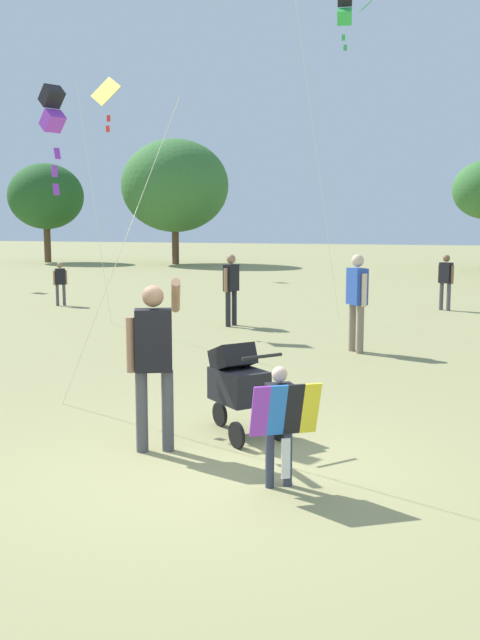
{
  "coord_description": "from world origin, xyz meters",
  "views": [
    {
      "loc": [
        2.03,
        -6.48,
        2.39
      ],
      "look_at": [
        -0.0,
        0.97,
        1.3
      ],
      "focal_mm": 40.94,
      "sensor_mm": 36.0,
      "label": 1
    }
  ],
  "objects_px": {
    "person_sitting_far": "(357,295)",
    "person_kid_running": "(446,278)",
    "child_with_butterfly_kite": "(280,416)",
    "person_back_turned": "(60,280)",
    "stroller": "(238,381)",
    "kite_green_novelty": "(105,100)",
    "kite_adult_black": "(53,112)",
    "person_adult_flyer": "(154,352)",
    "kite_orange_delta": "(344,9)",
    "person_red_shirt": "(231,284)"
  },
  "relations": [
    {
      "from": "kite_green_novelty",
      "to": "person_kid_running",
      "type": "xyz_separation_m",
      "value": [
        7.3,
        4.57,
        -4.07
      ]
    },
    {
      "from": "person_adult_flyer",
      "to": "person_red_shirt",
      "type": "relative_size",
      "value": 1.13
    },
    {
      "from": "kite_orange_delta",
      "to": "person_kid_running",
      "type": "xyz_separation_m",
      "value": [
        2.47,
        2.07,
        -6.25
      ]
    },
    {
      "from": "kite_green_novelty",
      "to": "person_red_shirt",
      "type": "relative_size",
      "value": 3.44
    },
    {
      "from": "kite_green_novelty",
      "to": "kite_adult_black",
      "type": "bearing_deg",
      "value": -69.57
    },
    {
      "from": "person_adult_flyer",
      "to": "person_red_shirt",
      "type": "height_order",
      "value": "person_adult_flyer"
    },
    {
      "from": "person_sitting_far",
      "to": "person_back_turned",
      "type": "height_order",
      "value": "person_sitting_far"
    },
    {
      "from": "person_adult_flyer",
      "to": "kite_green_novelty",
      "type": "relative_size",
      "value": 0.33
    },
    {
      "from": "stroller",
      "to": "kite_green_novelty",
      "type": "relative_size",
      "value": 0.19
    },
    {
      "from": "child_with_butterfly_kite",
      "to": "person_sitting_far",
      "type": "relative_size",
      "value": 0.63
    },
    {
      "from": "stroller",
      "to": "kite_orange_delta",
      "type": "relative_size",
      "value": 0.14
    },
    {
      "from": "person_adult_flyer",
      "to": "kite_green_novelty",
      "type": "height_order",
      "value": "kite_green_novelty"
    },
    {
      "from": "child_with_butterfly_kite",
      "to": "kite_orange_delta",
      "type": "xyz_separation_m",
      "value": [
        -0.99,
        11.34,
        6.45
      ]
    },
    {
      "from": "stroller",
      "to": "person_kid_running",
      "type": "relative_size",
      "value": 0.72
    },
    {
      "from": "person_red_shirt",
      "to": "person_adult_flyer",
      "type": "bearing_deg",
      "value": -79.16
    },
    {
      "from": "kite_orange_delta",
      "to": "person_kid_running",
      "type": "relative_size",
      "value": 5.23
    },
    {
      "from": "child_with_butterfly_kite",
      "to": "person_sitting_far",
      "type": "xyz_separation_m",
      "value": [
        -0.08,
        6.83,
        0.37
      ]
    },
    {
      "from": "stroller",
      "to": "person_sitting_far",
      "type": "bearing_deg",
      "value": 82.54
    },
    {
      "from": "kite_green_novelty",
      "to": "person_red_shirt",
      "type": "xyz_separation_m",
      "value": [
        2.71,
        0.45,
        -3.98
      ]
    },
    {
      "from": "stroller",
      "to": "person_sitting_far",
      "type": "distance_m",
      "value": 5.45
    },
    {
      "from": "person_kid_running",
      "to": "person_back_turned",
      "type": "relative_size",
      "value": 1.22
    },
    {
      "from": "stroller",
      "to": "person_adult_flyer",
      "type": "bearing_deg",
      "value": -131.07
    },
    {
      "from": "stroller",
      "to": "person_sitting_far",
      "type": "xyz_separation_m",
      "value": [
        0.7,
        5.38,
        0.42
      ]
    },
    {
      "from": "kite_adult_black",
      "to": "child_with_butterfly_kite",
      "type": "bearing_deg",
      "value": -32.73
    },
    {
      "from": "child_with_butterfly_kite",
      "to": "kite_orange_delta",
      "type": "bearing_deg",
      "value": 95.01
    },
    {
      "from": "kite_adult_black",
      "to": "person_adult_flyer",
      "type": "bearing_deg",
      "value": -38.07
    },
    {
      "from": "person_kid_running",
      "to": "person_adult_flyer",
      "type": "bearing_deg",
      "value": -102.99
    },
    {
      "from": "kite_orange_delta",
      "to": "person_kid_running",
      "type": "height_order",
      "value": "kite_orange_delta"
    },
    {
      "from": "person_kid_running",
      "to": "person_back_turned",
      "type": "bearing_deg",
      "value": -170.36
    },
    {
      "from": "person_back_turned",
      "to": "person_red_shirt",
      "type": "bearing_deg",
      "value": -23.48
    },
    {
      "from": "kite_adult_black",
      "to": "kite_orange_delta",
      "type": "height_order",
      "value": "kite_orange_delta"
    },
    {
      "from": "child_with_butterfly_kite",
      "to": "person_adult_flyer",
      "type": "height_order",
      "value": "person_adult_flyer"
    },
    {
      "from": "person_sitting_far",
      "to": "person_adult_flyer",
      "type": "bearing_deg",
      "value": -102.6
    },
    {
      "from": "person_back_turned",
      "to": "person_sitting_far",
      "type": "bearing_deg",
      "value": -29.64
    },
    {
      "from": "child_with_butterfly_kite",
      "to": "person_back_turned",
      "type": "relative_size",
      "value": 0.93
    },
    {
      "from": "kite_green_novelty",
      "to": "person_sitting_far",
      "type": "relative_size",
      "value": 3.13
    },
    {
      "from": "person_back_turned",
      "to": "kite_adult_black",
      "type": "bearing_deg",
      "value": -60.9
    },
    {
      "from": "stroller",
      "to": "kite_green_novelty",
      "type": "bearing_deg",
      "value": 124.2
    },
    {
      "from": "person_red_shirt",
      "to": "person_sitting_far",
      "type": "distance_m",
      "value": 3.9
    },
    {
      "from": "child_with_butterfly_kite",
      "to": "person_back_turned",
      "type": "distance_m",
      "value": 14.54
    },
    {
      "from": "kite_adult_black",
      "to": "person_sitting_far",
      "type": "relative_size",
      "value": 2.29
    },
    {
      "from": "stroller",
      "to": "person_kid_running",
      "type": "bearing_deg",
      "value": 79.28
    },
    {
      "from": "kite_adult_black",
      "to": "person_back_turned",
      "type": "distance_m",
      "value": 11.34
    },
    {
      "from": "person_adult_flyer",
      "to": "person_red_shirt",
      "type": "xyz_separation_m",
      "value": [
        -1.65,
        8.62,
        -0.1
      ]
    },
    {
      "from": "person_adult_flyer",
      "to": "kite_adult_black",
      "type": "relative_size",
      "value": 0.45
    },
    {
      "from": "person_sitting_far",
      "to": "person_kid_running",
      "type": "relative_size",
      "value": 1.21
    },
    {
      "from": "person_adult_flyer",
      "to": "person_sitting_far",
      "type": "distance_m",
      "value": 6.3
    },
    {
      "from": "child_with_butterfly_kite",
      "to": "kite_adult_black",
      "type": "height_order",
      "value": "kite_adult_black"
    },
    {
      "from": "kite_green_novelty",
      "to": "kite_orange_delta",
      "type": "bearing_deg",
      "value": 27.37
    },
    {
      "from": "person_red_shirt",
      "to": "stroller",
      "type": "bearing_deg",
      "value": -73.52
    }
  ]
}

